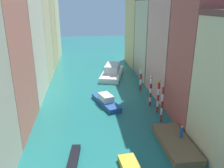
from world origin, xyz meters
TOP-DOWN VIEW (x-y plane):
  - ground_plane at (0.00, 24.50)m, footprint 154.00×154.00m
  - building_left_2 at (-12.45, 24.28)m, footprint 6.79×11.19m
  - building_left_3 at (-12.45, 34.78)m, footprint 6.79×9.89m
  - building_left_4 at (-12.45, 44.47)m, footprint 6.79×9.04m
  - building_left_5 at (-12.45, 54.96)m, footprint 6.79×11.44m
  - building_right_1 at (12.45, 13.09)m, footprint 6.79×7.57m
  - building_right_2 at (12.45, 22.21)m, footprint 6.79×10.42m
  - building_right_3 at (12.45, 32.79)m, footprint 6.79×10.01m
  - building_right_4 at (12.45, 43.95)m, footprint 6.79×11.66m
  - waterfront_dock at (7.25, 7.40)m, footprint 3.13×7.47m
  - person_on_dock at (7.98, 7.84)m, footprint 0.36×0.36m
  - mooring_pole_0 at (7.51, 13.14)m, footprint 0.29×0.29m
  - mooring_pole_1 at (7.88, 15.87)m, footprint 0.38×0.38m
  - mooring_pole_2 at (7.44, 18.13)m, footprint 0.38×0.38m
  - mooring_pole_3 at (7.99, 19.98)m, footprint 0.31×0.31m
  - mooring_pole_4 at (7.65, 25.01)m, footprint 0.40×0.40m
  - vaporetto_white at (3.69, 34.27)m, footprint 6.59×11.64m
  - motorboat_1 at (0.81, 19.51)m, footprint 4.13×7.39m

SIDE VIEW (x-z plane):
  - ground_plane at x=0.00m, z-range 0.00..0.00m
  - waterfront_dock at x=7.25m, z-range 0.00..0.79m
  - motorboat_1 at x=0.81m, z-range -0.23..1.41m
  - vaporetto_white at x=3.69m, z-range -0.33..2.27m
  - person_on_dock at x=7.98m, z-range 0.73..2.22m
  - mooring_pole_4 at x=7.65m, z-range 0.06..4.57m
  - mooring_pole_2 at x=7.44m, z-range 0.06..4.71m
  - mooring_pole_3 at x=7.99m, z-range 0.05..4.73m
  - mooring_pole_1 at x=7.88m, z-range 0.06..4.90m
  - mooring_pole_0 at x=7.51m, z-range 0.05..5.17m
  - building_right_3 at x=12.45m, z-range 0.01..16.04m
  - building_left_2 at x=-12.45m, z-range 0.01..16.81m
  - building_left_4 at x=-12.45m, z-range 0.01..17.37m
  - building_left_3 at x=-12.45m, z-range 0.01..18.31m
  - building_right_4 at x=12.45m, z-range 0.01..19.40m
  - building_left_5 at x=-12.45m, z-range 0.01..19.58m
  - building_right_1 at x=12.45m, z-range 0.01..19.95m
  - building_right_2 at x=12.45m, z-range 0.01..21.10m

